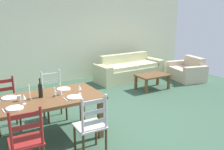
# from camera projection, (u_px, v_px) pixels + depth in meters

# --- Properties ---
(ground_plane) EXTENTS (9.60, 9.60, 0.02)m
(ground_plane) POSITION_uv_depth(u_px,v_px,m) (115.00, 121.00, 4.75)
(ground_plane) COLOR #365641
(wall_far) EXTENTS (9.60, 0.16, 2.70)m
(wall_far) POSITION_uv_depth(u_px,v_px,m) (58.00, 38.00, 7.15)
(wall_far) COLOR #E9E7C2
(wall_far) RESTS_ON ground_plane
(dining_table) EXTENTS (1.90, 0.96, 0.75)m
(dining_table) POSITION_uv_depth(u_px,v_px,m) (42.00, 103.00, 3.84)
(dining_table) COLOR brown
(dining_table) RESTS_ON ground_plane
(dining_chair_near_left) EXTENTS (0.44, 0.42, 0.96)m
(dining_chair_near_left) POSITION_uv_depth(u_px,v_px,m) (26.00, 141.00, 3.05)
(dining_chair_near_left) COLOR maroon
(dining_chair_near_left) RESTS_ON ground_plane
(dining_chair_near_right) EXTENTS (0.43, 0.41, 0.96)m
(dining_chair_near_right) POSITION_uv_depth(u_px,v_px,m) (91.00, 125.00, 3.48)
(dining_chair_near_right) COLOR beige
(dining_chair_near_right) RESTS_ON ground_plane
(dining_chair_far_left) EXTENTS (0.44, 0.42, 0.96)m
(dining_chair_far_left) POSITION_uv_depth(u_px,v_px,m) (6.00, 105.00, 4.28)
(dining_chair_far_left) COLOR maroon
(dining_chair_far_left) RESTS_ON ground_plane
(dining_chair_far_right) EXTENTS (0.43, 0.41, 0.96)m
(dining_chair_far_right) POSITION_uv_depth(u_px,v_px,m) (53.00, 96.00, 4.75)
(dining_chair_far_right) COLOR silver
(dining_chair_far_right) RESTS_ON ground_plane
(dinner_plate_near_left) EXTENTS (0.24, 0.24, 0.02)m
(dinner_plate_near_left) POSITION_uv_depth(u_px,v_px,m) (15.00, 108.00, 3.39)
(dinner_plate_near_left) COLOR white
(dinner_plate_near_left) RESTS_ON dining_table
(fork_near_left) EXTENTS (0.03, 0.17, 0.01)m
(fork_near_left) POSITION_uv_depth(u_px,v_px,m) (3.00, 111.00, 3.31)
(fork_near_left) COLOR silver
(fork_near_left) RESTS_ON dining_table
(dinner_plate_near_right) EXTENTS (0.24, 0.24, 0.02)m
(dinner_plate_near_right) POSITION_uv_depth(u_px,v_px,m) (74.00, 97.00, 3.83)
(dinner_plate_near_right) COLOR white
(dinner_plate_near_right) RESTS_ON dining_table
(fork_near_right) EXTENTS (0.02, 0.17, 0.01)m
(fork_near_right) POSITION_uv_depth(u_px,v_px,m) (65.00, 99.00, 3.76)
(fork_near_right) COLOR silver
(fork_near_right) RESTS_ON dining_table
(dinner_plate_far_left) EXTENTS (0.24, 0.24, 0.02)m
(dinner_plate_far_left) POSITION_uv_depth(u_px,v_px,m) (9.00, 98.00, 3.80)
(dinner_plate_far_left) COLOR white
(dinner_plate_far_left) RESTS_ON dining_table
(dinner_plate_far_right) EXTENTS (0.24, 0.24, 0.02)m
(dinner_plate_far_right) POSITION_uv_depth(u_px,v_px,m) (64.00, 89.00, 4.25)
(dinner_plate_far_right) COLOR white
(dinner_plate_far_right) RESTS_ON dining_table
(fork_far_right) EXTENTS (0.03, 0.17, 0.01)m
(fork_far_right) POSITION_uv_depth(u_px,v_px,m) (55.00, 91.00, 4.17)
(fork_far_right) COLOR silver
(fork_far_right) RESTS_ON dining_table
(wine_bottle) EXTENTS (0.07, 0.07, 0.32)m
(wine_bottle) POSITION_uv_depth(u_px,v_px,m) (40.00, 90.00, 3.83)
(wine_bottle) COLOR black
(wine_bottle) RESTS_ON dining_table
(wine_glass_near_left) EXTENTS (0.06, 0.06, 0.16)m
(wine_glass_near_left) POSITION_uv_depth(u_px,v_px,m) (24.00, 97.00, 3.53)
(wine_glass_near_left) COLOR white
(wine_glass_near_left) RESTS_ON dining_table
(wine_glass_near_right) EXTENTS (0.06, 0.06, 0.16)m
(wine_glass_near_right) POSITION_uv_depth(u_px,v_px,m) (79.00, 88.00, 3.98)
(wine_glass_near_right) COLOR white
(wine_glass_near_right) RESTS_ON dining_table
(coffee_cup_primary) EXTENTS (0.07, 0.07, 0.09)m
(coffee_cup_primary) POSITION_uv_depth(u_px,v_px,m) (60.00, 92.00, 3.96)
(coffee_cup_primary) COLOR beige
(coffee_cup_primary) RESTS_ON dining_table
(coffee_cup_secondary) EXTENTS (0.07, 0.07, 0.09)m
(coffee_cup_secondary) POSITION_uv_depth(u_px,v_px,m) (19.00, 98.00, 3.68)
(coffee_cup_secondary) COLOR beige
(coffee_cup_secondary) RESTS_ON dining_table
(candle_tall) EXTENTS (0.05, 0.05, 0.25)m
(candle_tall) POSITION_uv_depth(u_px,v_px,m) (30.00, 95.00, 3.73)
(candle_tall) COLOR #998C66
(candle_tall) RESTS_ON dining_table
(candle_short) EXTENTS (0.05, 0.05, 0.15)m
(candle_short) POSITION_uv_depth(u_px,v_px,m) (55.00, 94.00, 3.87)
(candle_short) COLOR #998C66
(candle_short) RESTS_ON dining_table
(couch) EXTENTS (2.32, 0.91, 0.80)m
(couch) POSITION_uv_depth(u_px,v_px,m) (129.00, 70.00, 7.69)
(couch) COLOR beige
(couch) RESTS_ON ground_plane
(coffee_table) EXTENTS (0.90, 0.56, 0.42)m
(coffee_table) POSITION_uv_depth(u_px,v_px,m) (153.00, 77.00, 6.65)
(coffee_table) COLOR brown
(coffee_table) RESTS_ON ground_plane
(armchair_upholstered) EXTENTS (1.02, 1.30, 0.72)m
(armchair_upholstered) POSITION_uv_depth(u_px,v_px,m) (187.00, 72.00, 7.69)
(armchair_upholstered) COLOR beige
(armchair_upholstered) RESTS_ON ground_plane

